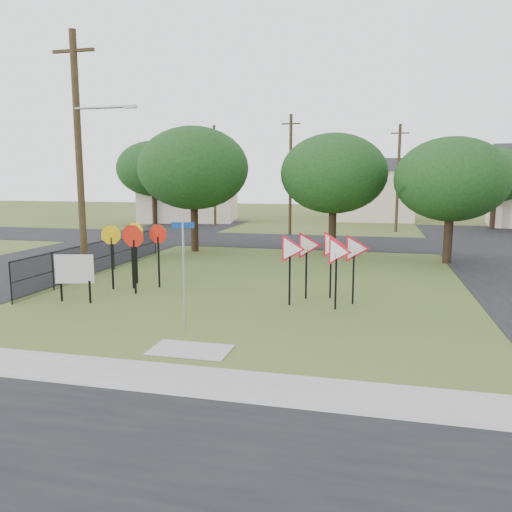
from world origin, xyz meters
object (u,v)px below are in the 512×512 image
(stop_sign_cluster, at_px, (134,241))
(info_board, at_px, (74,271))
(street_name_sign, at_px, (184,269))
(yield_sign_cluster, at_px, (324,251))

(stop_sign_cluster, relative_size, info_board, 1.50)
(street_name_sign, height_order, info_board, street_name_sign)
(street_name_sign, distance_m, info_board, 5.31)
(stop_sign_cluster, bearing_deg, yield_sign_cluster, -4.69)
(street_name_sign, xyz_separation_m, info_board, (-4.86, 2.04, -0.65))
(yield_sign_cluster, bearing_deg, info_board, -167.03)
(street_name_sign, height_order, yield_sign_cluster, street_name_sign)
(street_name_sign, xyz_separation_m, yield_sign_cluster, (3.52, 3.97, 0.06))
(street_name_sign, bearing_deg, info_board, 157.28)
(yield_sign_cluster, xyz_separation_m, info_board, (-8.38, -1.93, -0.71))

